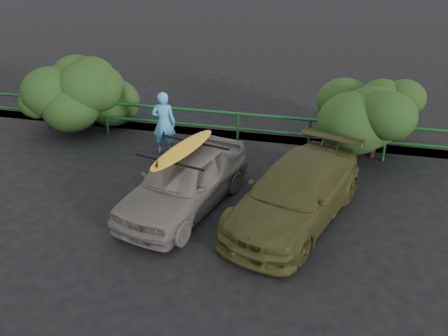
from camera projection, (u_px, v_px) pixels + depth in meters
The scene contains 9 objects.
ground at pixel (139, 242), 10.15m from camera, with size 80.00×80.00×0.00m, color black.
guardrail at pixel (203, 127), 14.25m from camera, with size 14.00×0.08×1.04m, color #12411B, non-canonical shape.
shrub_left at pixel (56, 93), 15.34m from camera, with size 3.20×2.40×2.04m, color #213D16, non-canonical shape.
shrub_right at pixel (386, 121), 13.47m from camera, with size 3.20×2.40×1.92m, color #213D16, non-canonical shape.
sedan at pixel (184, 180), 11.06m from camera, with size 1.60×3.97×1.35m, color #655F5A.
olive_vehicle at pixel (295, 193), 10.63m from camera, with size 1.79×4.41×1.28m, color #3C3C1A.
man at pixel (164, 123), 13.55m from camera, with size 0.64×0.42×1.76m, color #459AD0.
roof_rack at pixel (183, 152), 10.74m from camera, with size 1.66×1.16×0.06m, color black, non-canonical shape.
surfboard at pixel (183, 149), 10.71m from camera, with size 0.49×2.38×0.07m, color gold.
Camera 1 is at (3.59, -7.74, 5.96)m, focal length 40.00 mm.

